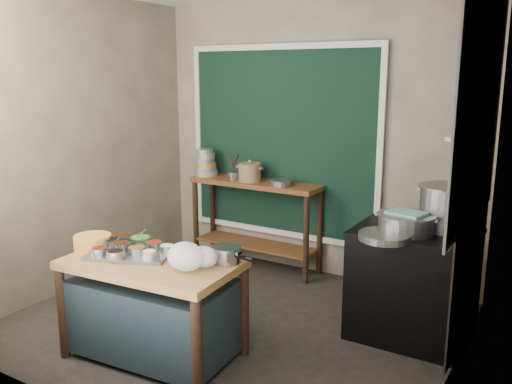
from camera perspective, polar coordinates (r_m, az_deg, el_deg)
The scene contains 30 objects.
floor at distance 4.72m, azimuth -2.54°, elevation -13.67°, with size 3.50×3.00×0.02m, color #28231E.
back_wall at distance 5.60m, azimuth 6.02°, elevation 5.51°, with size 3.50×0.02×2.80m, color gray.
left_wall at distance 5.47m, azimuth -18.22°, elevation 4.80°, with size 0.02×3.00×2.80m, color gray.
right_wall at distance 3.63m, azimuth 20.98°, elevation 1.02°, with size 0.02×3.00×2.80m, color gray.
curtain_panel at distance 5.73m, azimuth 2.66°, elevation 5.21°, with size 2.10×0.02×1.90m, color black.
curtain_frame at distance 5.72m, azimuth 2.61°, elevation 5.20°, with size 2.22×0.03×2.02m, color beige, non-canonical shape.
tile_panel at distance 4.12m, azimuth 22.58°, elevation 8.48°, with size 0.02×1.70×1.70m, color #B2B2AA.
soot_patch at distance 4.43m, azimuth 21.62°, elevation -6.46°, with size 0.01×1.30×1.30m, color black.
wall_shelf at distance 4.45m, azimuth 21.60°, elevation 5.54°, with size 0.22×0.70×0.03m, color beige.
prep_table at distance 4.13m, azimuth -10.73°, elevation -11.96°, with size 1.25×0.72×0.75m, color olive.
back_counter at distance 5.84m, azimuth -0.05°, elevation -3.41°, with size 1.45×0.40×0.95m, color brown.
stove_block at distance 4.50m, azimuth 16.17°, elevation -9.48°, with size 0.90×0.68×0.85m, color black.
stove_top at distance 4.36m, azimuth 16.51°, elevation -4.10°, with size 0.92×0.69×0.03m, color black.
condiment_tray at distance 4.15m, azimuth -12.92°, elevation -6.22°, with size 0.59×0.42×0.03m, color gray.
condiment_bowls at distance 4.16m, azimuth -13.07°, elevation -5.56°, with size 0.59×0.46×0.07m.
yellow_basin at distance 4.33m, azimuth -16.82°, elevation -5.07°, with size 0.28×0.28×0.11m, color gold.
saucepan at distance 3.86m, azimuth -3.10°, elevation -6.61°, with size 0.22×0.22×0.12m, color gray, non-canonical shape.
plastic_bag_a at distance 3.72m, azimuth -7.43°, elevation -6.74°, with size 0.27×0.23×0.20m, color white.
plastic_bag_b at distance 3.78m, azimuth -5.48°, elevation -6.80°, with size 0.20×0.17×0.15m, color white.
bowl_stack at distance 6.04m, azimuth -5.32°, elevation 2.95°, with size 0.26×0.26×0.30m.
utensil_cup at distance 5.80m, azimuth -2.32°, elevation 1.73°, with size 0.14×0.14×0.08m, color gray.
ceramic_crock at distance 5.70m, azimuth -0.66°, elevation 2.01°, with size 0.26×0.26×0.17m, color olive, non-canonical shape.
wide_bowl at distance 5.49m, azimuth 2.68°, elevation 0.99°, with size 0.24×0.24×0.06m, color gray.
stock_pot at distance 4.42m, azimuth 19.43°, elevation -1.55°, with size 0.44×0.44×0.34m, color gray, non-canonical shape.
pot_lid at distance 4.22m, azimuth 20.68°, elevation -1.40°, with size 0.48×0.48×0.02m, color gray.
steamer at distance 4.26m, azimuth 15.51°, elevation -3.21°, with size 0.44×0.44×0.14m, color gray, non-canonical shape.
green_cloth at distance 4.24m, azimuth 15.57°, elevation -2.14°, with size 0.27×0.21×0.02m, color #64A397.
shallow_pan at distance 4.05m, azimuth 13.39°, elevation -4.58°, with size 0.38×0.38×0.05m, color gray.
shelf_bowl_stack at distance 4.40m, azimuth 21.57°, elevation 6.36°, with size 0.14×0.14×0.11m.
shelf_bowl_green at distance 4.61m, azimuth 22.02°, elevation 6.19°, with size 0.13×0.13×0.04m, color gray.
Camera 1 is at (2.38, -3.51, 2.06)m, focal length 38.00 mm.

